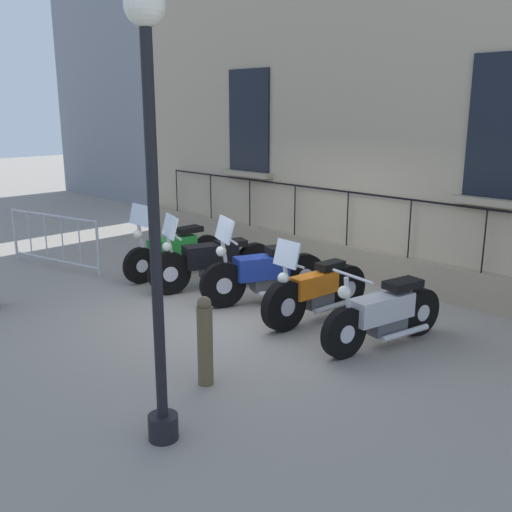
# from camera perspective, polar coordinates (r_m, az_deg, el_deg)

# --- Properties ---
(ground_plane) EXTENTS (60.00, 60.00, 0.00)m
(ground_plane) POSITION_cam_1_polar(r_m,az_deg,el_deg) (8.94, -0.85, -5.18)
(ground_plane) COLOR gray
(building_facade) EXTENTS (0.82, 11.93, 8.70)m
(building_facade) POSITION_cam_1_polar(r_m,az_deg,el_deg) (10.69, 11.09, 20.91)
(building_facade) COLOR tan
(building_facade) RESTS_ON ground_plane
(motorcycle_green) EXTENTS (2.11, 0.68, 1.39)m
(motorcycle_green) POSITION_cam_1_polar(r_m,az_deg,el_deg) (10.63, -8.09, 0.45)
(motorcycle_green) COLOR black
(motorcycle_green) RESTS_ON ground_plane
(motorcycle_black) EXTENTS (2.17, 1.04, 1.32)m
(motorcycle_black) POSITION_cam_1_polar(r_m,az_deg,el_deg) (9.81, -4.33, -0.57)
(motorcycle_black) COLOR black
(motorcycle_black) RESTS_ON ground_plane
(motorcycle_blue) EXTENTS (1.99, 1.04, 1.40)m
(motorcycle_blue) POSITION_cam_1_polar(r_m,az_deg,el_deg) (9.09, 0.71, -1.71)
(motorcycle_blue) COLOR black
(motorcycle_blue) RESTS_ON ground_plane
(motorcycle_orange) EXTENTS (1.98, 0.53, 1.27)m
(motorcycle_orange) POSITION_cam_1_polar(r_m,az_deg,el_deg) (8.36, 5.89, -3.57)
(motorcycle_orange) COLOR black
(motorcycle_orange) RESTS_ON ground_plane
(motorcycle_silver) EXTENTS (2.00, 0.77, 1.05)m
(motorcycle_silver) POSITION_cam_1_polar(r_m,az_deg,el_deg) (7.63, 12.46, -5.66)
(motorcycle_silver) COLOR black
(motorcycle_silver) RESTS_ON ground_plane
(lamppost) EXTENTS (0.33, 0.33, 3.92)m
(lamppost) POSITION_cam_1_polar(r_m,az_deg,el_deg) (4.95, -10.07, 5.19)
(lamppost) COLOR black
(lamppost) RESTS_ON ground_plane
(crowd_barrier) EXTENTS (0.60, 2.34, 1.05)m
(crowd_barrier) POSITION_cam_1_polar(r_m,az_deg,el_deg) (11.68, -19.25, 1.59)
(crowd_barrier) COLOR #B7B7BF
(crowd_barrier) RESTS_ON ground_plane
(bollard) EXTENTS (0.17, 0.17, 1.02)m
(bollard) POSITION_cam_1_polar(r_m,az_deg,el_deg) (6.45, -5.04, -8.28)
(bollard) COLOR brown
(bollard) RESTS_ON ground_plane
(distant_building) EXTENTS (3.27, 6.84, 11.15)m
(distant_building) POSITION_cam_1_polar(r_m,az_deg,el_deg) (20.58, -10.50, 21.40)
(distant_building) COLOR gray
(distant_building) RESTS_ON ground_plane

